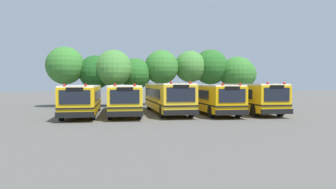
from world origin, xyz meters
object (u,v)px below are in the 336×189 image
at_px(school_bus_4, 246,96).
at_px(tree_6, 211,67).
at_px(school_bus_1, 124,98).
at_px(tree_0, 65,66).
at_px(school_bus_2, 167,97).
at_px(tree_5, 191,66).
at_px(tree_7, 239,74).
at_px(school_bus_0, 83,98).
at_px(tree_3, 136,73).
at_px(tree_2, 112,68).
at_px(tree_1, 96,72).
at_px(tree_4, 162,67).
at_px(school_bus_3, 207,97).

height_order(school_bus_4, tree_6, tree_6).
bearing_deg(school_bus_1, tree_0, -53.34).
xyz_separation_m(school_bus_2, tree_5, (4.61, 10.06, 3.26)).
bearing_deg(tree_0, tree_7, 3.92).
distance_m(tree_5, tree_6, 2.74).
bearing_deg(tree_7, school_bus_0, -150.31).
distance_m(school_bus_2, tree_3, 9.89).
bearing_deg(tree_2, school_bus_0, -105.26).
height_order(school_bus_2, tree_5, tree_5).
xyz_separation_m(school_bus_0, tree_7, (17.65, 10.06, 2.39)).
height_order(school_bus_0, school_bus_1, school_bus_1).
bearing_deg(school_bus_1, tree_1, -70.94).
distance_m(tree_3, tree_4, 3.19).
bearing_deg(school_bus_2, school_bus_1, -1.02).
xyz_separation_m(tree_1, tree_4, (7.56, 0.77, 0.68)).
bearing_deg(school_bus_2, tree_1, -54.46).
bearing_deg(tree_7, tree_2, -173.30).
bearing_deg(school_bus_4, tree_2, -33.83).
distance_m(school_bus_0, tree_1, 9.44).
height_order(school_bus_1, school_bus_4, school_bus_4).
height_order(school_bus_4, tree_4, tree_4).
bearing_deg(tree_3, tree_1, -171.90).
relative_size(tree_6, tree_7, 1.15).
height_order(tree_5, tree_6, tree_6).
bearing_deg(school_bus_1, tree_5, -128.62).
xyz_separation_m(school_bus_1, school_bus_2, (3.67, 0.02, 0.08)).
distance_m(school_bus_3, school_bus_4, 3.58).
bearing_deg(tree_4, school_bus_1, -116.08).
bearing_deg(tree_0, tree_2, -4.77).
xyz_separation_m(school_bus_2, tree_1, (-6.57, 8.75, 2.44)).
bearing_deg(tree_3, school_bus_0, -116.76).
height_order(school_bus_3, tree_1, tree_1).
bearing_deg(tree_4, tree_2, -164.33).
distance_m(school_bus_4, tree_0, 19.20).
bearing_deg(tree_2, tree_4, 15.67).
xyz_separation_m(school_bus_0, tree_4, (7.99, 9.86, 3.21)).
height_order(tree_0, tree_4, tree_0).
relative_size(tree_1, tree_3, 1.04).
distance_m(tree_0, tree_7, 20.43).
bearing_deg(school_bus_2, tree_6, -126.50).
xyz_separation_m(tree_3, tree_6, (9.41, 1.02, 0.92)).
xyz_separation_m(school_bus_1, tree_0, (-6.03, 8.35, 3.09)).
xyz_separation_m(school_bus_1, tree_5, (8.29, 10.08, 3.33)).
height_order(tree_2, tree_5, tree_5).
height_order(tree_0, tree_6, tree_6).
distance_m(school_bus_1, tree_6, 15.52).
bearing_deg(tree_1, tree_3, 8.10).
bearing_deg(tree_5, school_bus_1, -129.43).
xyz_separation_m(school_bus_0, school_bus_1, (3.31, 0.32, 0.01)).
bearing_deg(tree_4, tree_6, 7.99).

